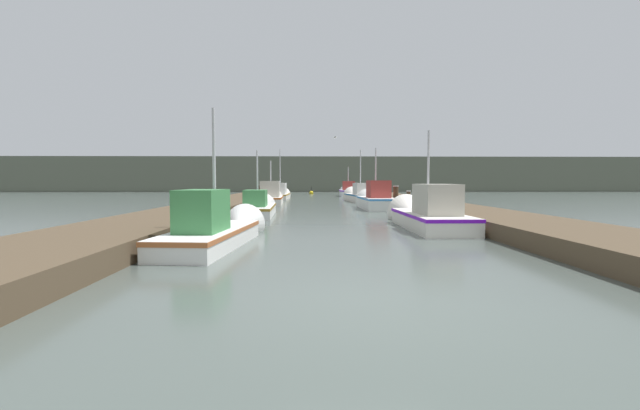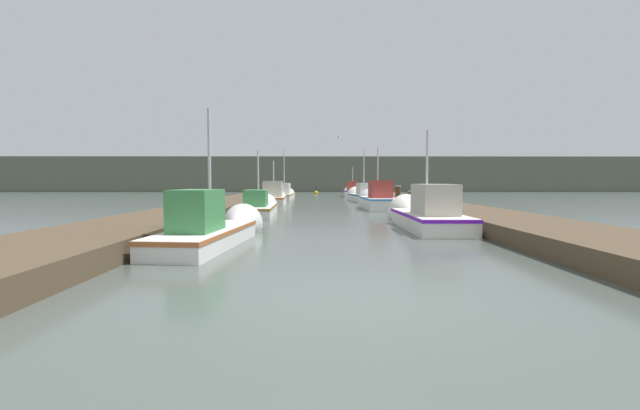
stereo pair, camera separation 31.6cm
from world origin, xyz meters
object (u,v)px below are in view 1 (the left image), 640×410
at_px(fishing_boat_0, 220,228).
at_px(mooring_piling_3, 408,201).
at_px(fishing_boat_3, 375,200).
at_px(seagull_lead, 335,137).
at_px(fishing_boat_7, 348,191).
at_px(fishing_boat_5, 360,196).
at_px(channel_buoy, 311,193).
at_px(fishing_boat_1, 425,214).
at_px(fishing_boat_2, 258,207).
at_px(mooring_piling_0, 361,192).
at_px(mooring_piling_1, 261,193).
at_px(mooring_piling_2, 396,197).
at_px(fishing_boat_6, 281,194).
at_px(fishing_boat_4, 271,198).

distance_m(fishing_boat_0, mooring_piling_3, 13.51).
relative_size(fishing_boat_3, seagull_lead, 9.68).
xyz_separation_m(fishing_boat_7, seagull_lead, (-2.03, -11.52, 4.37)).
relative_size(fishing_boat_5, channel_buoy, 6.20).
relative_size(fishing_boat_1, mooring_piling_3, 5.62).
relative_size(fishing_boat_2, mooring_piling_0, 5.19).
bearing_deg(mooring_piling_1, mooring_piling_3, -46.94).
distance_m(fishing_boat_1, fishing_boat_2, 8.45).
bearing_deg(fishing_boat_2, fishing_boat_3, 32.60).
height_order(fishing_boat_2, fishing_boat_5, fishing_boat_5).
height_order(fishing_boat_5, mooring_piling_2, fishing_boat_5).
bearing_deg(fishing_boat_5, fishing_boat_2, -121.62).
height_order(fishing_boat_5, mooring_piling_0, fishing_boat_5).
bearing_deg(fishing_boat_1, seagull_lead, 96.69).
bearing_deg(mooring_piling_2, mooring_piling_3, -79.68).
height_order(fishing_boat_7, mooring_piling_2, fishing_boat_7).
relative_size(fishing_boat_3, mooring_piling_1, 4.10).
bearing_deg(mooring_piling_1, fishing_boat_1, -65.63).
xyz_separation_m(fishing_boat_3, mooring_piling_1, (-7.39, 7.25, 0.14)).
height_order(fishing_boat_3, fishing_boat_6, fishing_boat_6).
bearing_deg(fishing_boat_2, fishing_boat_1, -41.42).
xyz_separation_m(fishing_boat_0, mooring_piling_1, (-1.24, 20.63, 0.27)).
relative_size(fishing_boat_1, mooring_piling_1, 4.71).
height_order(fishing_boat_4, fishing_boat_5, fishing_boat_5).
distance_m(fishing_boat_6, mooring_piling_1, 6.93).
bearing_deg(mooring_piling_1, fishing_boat_7, 57.63).
height_order(mooring_piling_1, mooring_piling_2, mooring_piling_2).
xyz_separation_m(mooring_piling_0, channel_buoy, (-4.64, 10.28, -0.42)).
bearing_deg(mooring_piling_2, channel_buoy, 99.92).
distance_m(fishing_boat_2, mooring_piling_3, 7.94).
bearing_deg(channel_buoy, fishing_boat_3, -82.29).
xyz_separation_m(fishing_boat_1, mooring_piling_3, (1.16, 7.46, 0.10)).
bearing_deg(mooring_piling_2, fishing_boat_4, 147.00).
relative_size(fishing_boat_3, mooring_piling_0, 4.81).
xyz_separation_m(fishing_boat_1, mooring_piling_2, (0.85, 9.20, 0.22)).
relative_size(fishing_boat_3, fishing_boat_7, 1.00).
bearing_deg(fishing_boat_3, fishing_boat_0, -116.14).
distance_m(fishing_boat_5, fishing_boat_6, 8.54).
height_order(fishing_boat_3, seagull_lead, seagull_lead).
relative_size(fishing_boat_4, fishing_boat_6, 0.78).
xyz_separation_m(fishing_boat_3, fishing_boat_4, (-6.38, 4.42, -0.04)).
relative_size(mooring_piling_0, mooring_piling_1, 0.85).
relative_size(fishing_boat_0, seagull_lead, 10.60).
xyz_separation_m(fishing_boat_2, fishing_boat_3, (6.23, 4.25, 0.15)).
relative_size(fishing_boat_7, mooring_piling_0, 4.81).
bearing_deg(fishing_boat_6, fishing_boat_2, -88.21).
bearing_deg(fishing_boat_5, fishing_boat_0, -111.18).
distance_m(fishing_boat_0, mooring_piling_1, 20.67).
bearing_deg(mooring_piling_0, mooring_piling_3, -88.93).
height_order(mooring_piling_1, channel_buoy, mooring_piling_1).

